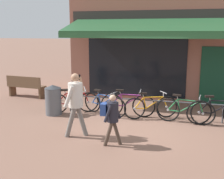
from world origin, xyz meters
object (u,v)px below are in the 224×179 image
at_px(bicycle_red, 73,102).
at_px(bicycle_blue, 104,104).
at_px(pedestrian_child, 111,114).
at_px(park_bench, 26,86).
at_px(bicycle_orange, 151,107).
at_px(bicycle_purple, 128,105).
at_px(bicycle_green, 185,111).
at_px(pedestrian_adult, 76,98).
at_px(litter_bin, 53,100).
at_px(bicycle_black, 217,112).

distance_m(bicycle_red, bicycle_blue, 1.04).
bearing_deg(pedestrian_child, park_bench, 139.60).
relative_size(bicycle_red, bicycle_orange, 1.00).
xyz_separation_m(bicycle_blue, pedestrian_child, (0.86, -2.29, 0.40)).
relative_size(bicycle_blue, bicycle_orange, 1.01).
height_order(bicycle_purple, pedestrian_child, pedestrian_child).
xyz_separation_m(bicycle_green, pedestrian_child, (-1.64, -2.10, 0.38)).
distance_m(bicycle_orange, bicycle_green, 1.04).
bearing_deg(pedestrian_adult, park_bench, 134.14).
xyz_separation_m(bicycle_red, park_bench, (-2.72, 1.59, 0.09)).
height_order(bicycle_orange, litter_bin, litter_bin).
bearing_deg(bicycle_green, bicycle_red, -174.95).
bearing_deg(bicycle_blue, bicycle_orange, 22.06).
relative_size(pedestrian_adult, pedestrian_child, 1.33).
relative_size(bicycle_orange, bicycle_green, 0.93).
relative_size(bicycle_black, pedestrian_adult, 1.05).
relative_size(bicycle_green, bicycle_black, 0.98).
distance_m(bicycle_purple, park_bench, 4.75).
height_order(bicycle_purple, bicycle_black, bicycle_black).
distance_m(bicycle_red, park_bench, 3.15).
relative_size(bicycle_orange, bicycle_black, 0.91).
height_order(bicycle_blue, pedestrian_child, pedestrian_child).
bearing_deg(bicycle_purple, litter_bin, -175.65).
xyz_separation_m(bicycle_purple, pedestrian_adult, (-0.91, -1.98, 0.61)).
distance_m(bicycle_green, bicycle_black, 0.89).
bearing_deg(litter_bin, bicycle_red, 28.59).
bearing_deg(pedestrian_adult, bicycle_green, 31.80).
bearing_deg(bicycle_blue, bicycle_black, 19.51).
xyz_separation_m(bicycle_purple, pedestrian_child, (0.10, -2.30, 0.37)).
height_order(bicycle_green, litter_bin, litter_bin).
distance_m(bicycle_black, pedestrian_adult, 4.04).
relative_size(bicycle_orange, pedestrian_adult, 0.96).
distance_m(bicycle_red, litter_bin, 0.63).
distance_m(litter_bin, park_bench, 2.88).
bearing_deg(bicycle_black, bicycle_blue, 165.25).
bearing_deg(bicycle_purple, bicycle_green, -12.10).
relative_size(bicycle_purple, pedestrian_child, 1.39).
bearing_deg(bicycle_orange, park_bench, 138.15).
xyz_separation_m(litter_bin, park_bench, (-2.17, 1.88, -0.02)).
distance_m(bicycle_purple, pedestrian_adult, 2.26).
distance_m(bicycle_black, litter_bin, 4.98).
distance_m(pedestrian_child, park_bench, 5.97).
xyz_separation_m(bicycle_orange, bicycle_black, (1.91, -0.13, 0.02)).
bearing_deg(bicycle_green, bicycle_blue, -177.91).
bearing_deg(pedestrian_child, pedestrian_adult, 161.26).
bearing_deg(bicycle_blue, litter_bin, -144.30).
height_order(bicycle_orange, pedestrian_child, pedestrian_child).
bearing_deg(bicycle_blue, park_bench, 179.98).
relative_size(bicycle_red, pedestrian_adult, 0.95).
xyz_separation_m(bicycle_red, bicycle_green, (3.54, -0.09, 0.01)).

